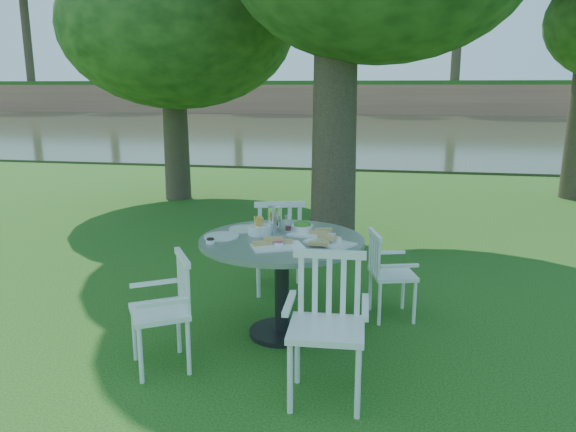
# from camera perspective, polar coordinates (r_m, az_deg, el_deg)

# --- Properties ---
(ground) EXTENTS (140.00, 140.00, 0.00)m
(ground) POSITION_cam_1_polar(r_m,az_deg,el_deg) (5.48, -0.40, -9.15)
(ground) COLOR #13400D
(ground) RESTS_ON ground
(table) EXTENTS (1.36, 1.36, 0.85)m
(table) POSITION_cam_1_polar(r_m,az_deg,el_deg) (4.67, -0.64, -4.31)
(table) COLOR black
(table) RESTS_ON ground
(chair_ne) EXTENTS (0.48, 0.49, 0.80)m
(chair_ne) POSITION_cam_1_polar(r_m,az_deg,el_deg) (5.16, 9.75, -5.23)
(chair_ne) COLOR white
(chair_ne) RESTS_ON ground
(chair_nw) EXTENTS (0.59, 0.57, 0.98)m
(chair_nw) POSITION_cam_1_polar(r_m,az_deg,el_deg) (5.63, -0.89, -2.38)
(chair_nw) COLOR white
(chair_nw) RESTS_ON ground
(chair_sw) EXTENTS (0.58, 0.58, 0.86)m
(chair_sw) POSITION_cam_1_polar(r_m,az_deg,el_deg) (4.30, -11.85, -8.59)
(chair_sw) COLOR white
(chair_sw) RESTS_ON ground
(chair_se) EXTENTS (0.52, 0.49, 0.98)m
(chair_se) POSITION_cam_1_polar(r_m,az_deg,el_deg) (3.84, 4.05, -9.88)
(chair_se) COLOR white
(chair_se) RESTS_ON ground
(tableware) EXTENTS (1.27, 0.82, 0.22)m
(tableware) POSITION_cam_1_polar(r_m,az_deg,el_deg) (4.69, -1.10, -1.57)
(tableware) COLOR white
(tableware) RESTS_ON table
(river) EXTENTS (100.00, 28.00, 0.12)m
(river) POSITION_cam_1_polar(r_m,az_deg,el_deg) (28.08, 8.87, 8.64)
(river) COLOR #2C331E
(river) RESTS_ON ground
(far_bank) EXTENTS (100.00, 18.00, 15.20)m
(far_bank) POSITION_cam_1_polar(r_m,az_deg,el_deg) (46.40, 10.45, 19.22)
(far_bank) COLOR #A2664B
(far_bank) RESTS_ON ground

